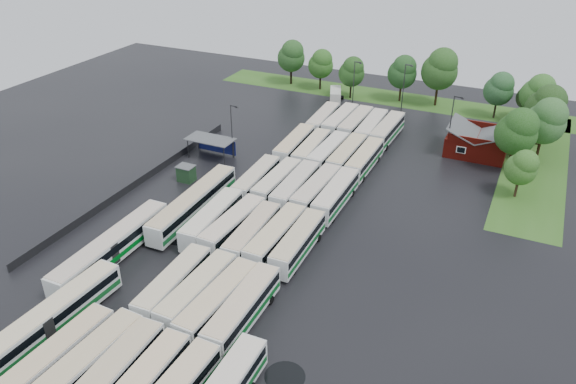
% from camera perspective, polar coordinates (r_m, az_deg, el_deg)
% --- Properties ---
extents(ground, '(160.00, 160.00, 0.00)m').
position_cam_1_polar(ground, '(74.52, -5.35, -5.42)').
color(ground, black).
rests_on(ground, ground).
extents(brick_building, '(10.07, 8.60, 5.39)m').
position_cam_1_polar(brick_building, '(103.65, 18.62, 4.65)').
color(brick_building, maroon).
rests_on(brick_building, ground).
extents(wash_shed, '(8.20, 4.20, 3.58)m').
position_cam_1_polar(wash_shed, '(97.54, -7.76, 5.16)').
color(wash_shed, '#2D2D30').
rests_on(wash_shed, ground).
extents(utility_hut, '(2.70, 2.20, 2.62)m').
position_cam_1_polar(utility_hut, '(90.74, -10.30, 1.88)').
color(utility_hut, '#19391C').
rests_on(utility_hut, ground).
extents(grass_strip_north, '(80.00, 10.00, 0.01)m').
position_cam_1_polar(grass_strip_north, '(128.17, 10.23, 9.41)').
color(grass_strip_north, '#35641E').
rests_on(grass_strip_north, ground).
extents(grass_strip_east, '(10.00, 50.00, 0.01)m').
position_cam_1_polar(grass_strip_east, '(104.10, 23.86, 2.60)').
color(grass_strip_east, '#35641E').
rests_on(grass_strip_east, ground).
extents(west_fence, '(0.10, 50.00, 1.20)m').
position_cam_1_polar(west_fence, '(91.29, -14.99, 0.98)').
color(west_fence, '#2D2D30').
rests_on(west_fence, ground).
extents(bus_r0c0, '(3.16, 12.53, 3.46)m').
position_cam_1_polar(bus_r0c0, '(60.53, -22.16, -15.12)').
color(bus_r0c0, silver).
rests_on(bus_r0c0, ground).
extents(bus_r0c1, '(3.32, 13.19, 3.64)m').
position_cam_1_polar(bus_r0c1, '(58.57, -19.71, -16.18)').
color(bus_r0c1, silver).
rests_on(bus_r0c1, ground).
extents(bus_r0c2, '(3.23, 13.18, 3.64)m').
position_cam_1_polar(bus_r0c2, '(56.78, -17.42, -17.45)').
color(bus_r0c2, silver).
rests_on(bus_r0c2, ground).
extents(bus_r1c1, '(3.08, 12.58, 3.48)m').
position_cam_1_polar(bus_r1c1, '(65.83, -11.55, -9.17)').
color(bus_r1c1, silver).
rests_on(bus_r1c1, ground).
extents(bus_r1c2, '(2.98, 12.73, 3.53)m').
position_cam_1_polar(bus_r1c2, '(64.29, -9.19, -9.95)').
color(bus_r1c2, silver).
rests_on(bus_r1c2, ground).
extents(bus_r1c3, '(3.27, 13.02, 3.60)m').
position_cam_1_polar(bus_r1c3, '(62.55, -7.10, -11.00)').
color(bus_r1c3, silver).
rests_on(bus_r1c3, ground).
extents(bus_r1c4, '(2.98, 13.13, 3.64)m').
position_cam_1_polar(bus_r1c4, '(61.31, -4.63, -11.78)').
color(bus_r1c4, silver).
rests_on(bus_r1c4, ground).
extents(bus_r2c0, '(3.30, 13.14, 3.63)m').
position_cam_1_polar(bus_r2c0, '(76.52, -7.71, -2.78)').
color(bus_r2c0, silver).
rests_on(bus_r2c0, ground).
extents(bus_r2c1, '(3.18, 12.79, 3.53)m').
position_cam_1_polar(bus_r2c1, '(74.98, -5.61, -3.42)').
color(bus_r2c1, silver).
rests_on(bus_r2c1, ground).
extents(bus_r2c2, '(3.18, 12.59, 3.48)m').
position_cam_1_polar(bus_r2c2, '(73.21, -3.65, -4.24)').
color(bus_r2c2, silver).
rests_on(bus_r2c2, ground).
extents(bus_r2c3, '(2.86, 13.03, 3.62)m').
position_cam_1_polar(bus_r2c3, '(72.26, -1.26, -4.59)').
color(bus_r2c3, silver).
rests_on(bus_r2c3, ground).
extents(bus_r2c4, '(2.98, 12.68, 3.51)m').
position_cam_1_polar(bus_r2c4, '(71.31, 1.04, -5.16)').
color(bus_r2c4, silver).
rests_on(bus_r2c4, ground).
extents(bus_r3c0, '(3.17, 12.49, 3.45)m').
position_cam_1_polar(bus_r3c0, '(86.29, -3.24, 1.27)').
color(bus_r3c0, silver).
rests_on(bus_r3c0, ground).
extents(bus_r3c1, '(2.69, 12.39, 3.45)m').
position_cam_1_polar(bus_r3c1, '(85.36, -1.12, 0.99)').
color(bus_r3c1, silver).
rests_on(bus_r3c1, ground).
extents(bus_r3c2, '(3.01, 13.08, 3.63)m').
position_cam_1_polar(bus_r3c2, '(83.75, 0.76, 0.48)').
color(bus_r3c2, silver).
rests_on(bus_r3c2, ground).
extents(bus_r3c3, '(3.03, 12.90, 3.57)m').
position_cam_1_polar(bus_r3c3, '(83.05, 2.90, 0.16)').
color(bus_r3c3, silver).
rests_on(bus_r3c3, ground).
extents(bus_r3c4, '(2.85, 12.98, 3.61)m').
position_cam_1_polar(bus_r3c4, '(81.97, 4.87, -0.31)').
color(bus_r3c4, silver).
rests_on(bus_r3c4, ground).
extents(bus_r4c0, '(3.40, 13.13, 3.62)m').
position_cam_1_polar(bus_r4c0, '(97.43, 0.66, 4.77)').
color(bus_r4c0, silver).
rests_on(bus_r4c0, ground).
extents(bus_r4c1, '(3.13, 12.52, 3.46)m').
position_cam_1_polar(bus_r4c1, '(96.14, 2.40, 4.33)').
color(bus_r4c1, silver).
rests_on(bus_r4c1, ground).
extents(bus_r4c2, '(2.92, 12.72, 3.53)m').
position_cam_1_polar(bus_r4c2, '(95.01, 4.13, 4.00)').
color(bus_r4c2, silver).
rests_on(bus_r4c2, ground).
extents(bus_r4c3, '(2.77, 12.82, 3.56)m').
position_cam_1_polar(bus_r4c3, '(94.32, 6.00, 3.73)').
color(bus_r4c3, silver).
rests_on(bus_r4c3, ground).
extents(bus_r4c4, '(2.70, 12.61, 3.51)m').
position_cam_1_polar(bus_r4c4, '(93.24, 7.77, 3.28)').
color(bus_r4c4, silver).
rests_on(bus_r4c4, ground).
extents(bus_r5c0, '(3.32, 12.77, 3.52)m').
position_cam_1_polar(bus_r5c0, '(108.75, 3.58, 7.33)').
color(bus_r5c0, silver).
rests_on(bus_r5c0, ground).
extents(bus_r5c1, '(2.87, 13.04, 3.62)m').
position_cam_1_polar(bus_r5c1, '(108.13, 5.32, 7.16)').
color(bus_r5c1, silver).
rests_on(bus_r5c1, ground).
extents(bus_r5c2, '(2.82, 12.92, 3.59)m').
position_cam_1_polar(bus_r5c2, '(107.21, 6.88, 6.87)').
color(bus_r5c2, silver).
rests_on(bus_r5c2, ground).
extents(bus_r5c3, '(3.07, 13.11, 3.63)m').
position_cam_1_polar(bus_r5c3, '(105.81, 8.46, 6.47)').
color(bus_r5c3, silver).
rests_on(bus_r5c3, ground).
extents(bus_r5c4, '(3.02, 13.11, 3.64)m').
position_cam_1_polar(bus_r5c4, '(105.06, 10.06, 6.17)').
color(bus_r5c4, silver).
rests_on(bus_r5c4, ground).
extents(artic_bus_west_a, '(3.44, 18.90, 3.49)m').
position_cam_1_polar(artic_bus_west_a, '(64.87, -23.20, -11.94)').
color(artic_bus_west_a, silver).
rests_on(artic_bus_west_a, ground).
extents(artic_bus_west_b, '(3.34, 19.76, 3.65)m').
position_cam_1_polar(artic_bus_west_b, '(80.65, -9.57, -1.13)').
color(artic_bus_west_b, silver).
rests_on(artic_bus_west_b, ground).
extents(artic_bus_west_c, '(2.92, 19.68, 3.65)m').
position_cam_1_polar(artic_bus_west_c, '(73.62, -17.46, -5.39)').
color(artic_bus_west_c, silver).
rests_on(artic_bus_west_c, ground).
extents(minibus, '(4.31, 6.63, 2.72)m').
position_cam_1_polar(minibus, '(123.74, 4.84, 9.80)').
color(minibus, white).
rests_on(minibus, ground).
extents(tree_north_0, '(6.37, 6.37, 10.54)m').
position_cam_1_polar(tree_north_0, '(133.34, 0.37, 13.68)').
color(tree_north_0, black).
rests_on(tree_north_0, ground).
extents(tree_north_1, '(5.70, 5.70, 9.43)m').
position_cam_1_polar(tree_north_1, '(129.96, 3.39, 12.90)').
color(tree_north_1, black).
rests_on(tree_north_1, ground).
extents(tree_north_2, '(5.66, 5.66, 9.37)m').
position_cam_1_polar(tree_north_2, '(124.90, 6.53, 12.08)').
color(tree_north_2, black).
rests_on(tree_north_2, ground).
extents(tree_north_3, '(6.20, 6.20, 10.27)m').
position_cam_1_polar(tree_north_3, '(124.39, 11.59, 11.89)').
color(tree_north_3, black).
rests_on(tree_north_3, ground).
extents(tree_north_4, '(7.56, 7.56, 12.52)m').
position_cam_1_polar(tree_north_4, '(123.13, 15.24, 12.00)').
color(tree_north_4, black).
rests_on(tree_north_4, ground).
extents(tree_north_5, '(5.83, 5.83, 9.66)m').
position_cam_1_polar(tree_north_5, '(120.14, 20.70, 9.81)').
color(tree_north_5, black).
rests_on(tree_north_5, ground).
extents(tree_north_6, '(4.79, 4.79, 7.93)m').
position_cam_1_polar(tree_north_6, '(121.52, 23.35, 8.95)').
color(tree_north_6, black).
rests_on(tree_north_6, ground).
extents(tree_east_0, '(4.76, 4.76, 7.88)m').
position_cam_1_polar(tree_east_0, '(89.81, 22.70, 2.36)').
color(tree_east_0, '#392517').
rests_on(tree_east_0, ground).
extents(tree_east_1, '(6.71, 6.71, 11.11)m').
position_cam_1_polar(tree_east_1, '(97.15, 22.30, 5.76)').
color(tree_east_1, black).
rests_on(tree_east_1, ground).
extents(tree_east_2, '(6.86, 6.86, 11.36)m').
position_cam_1_polar(tree_east_2, '(103.00, 24.77, 6.61)').
color(tree_east_2, '#372014').
rests_on(tree_east_2, ground).
extents(tree_east_3, '(6.92, 6.92, 11.46)m').
position_cam_1_polar(tree_east_3, '(109.64, 24.79, 7.90)').
color(tree_east_3, black).
rests_on(tree_east_3, ground).
extents(tree_east_4, '(6.37, 6.37, 10.56)m').
position_cam_1_polar(tree_east_4, '(118.46, 24.09, 9.19)').
color(tree_east_4, black).
rests_on(tree_east_4, ground).
extents(lamp_post_ne, '(1.69, 0.33, 10.99)m').
position_cam_1_polar(lamp_post_ne, '(99.51, 16.29, 6.85)').
color(lamp_post_ne, '#2D2D30').
rests_on(lamp_post_ne, ground).
extents(lamp_post_nw, '(1.47, 0.29, 9.54)m').
position_cam_1_polar(lamp_post_nw, '(96.02, -5.68, 6.55)').
color(lamp_post_nw, '#2D2D30').
rests_on(lamp_post_nw, ground).
extents(lamp_post_back_w, '(1.57, 0.31, 10.22)m').
position_cam_1_polar(lamp_post_back_w, '(118.24, 6.76, 11.04)').
color(lamp_post_back_w, '#2D2D30').
rests_on(lamp_post_back_w, ground).
extents(lamp_post_back_e, '(1.61, 0.31, 10.42)m').
position_cam_1_polar(lamp_post_back_e, '(117.20, 11.73, 10.54)').
color(lamp_post_back_e, '#2D2D30').
rests_on(lamp_post_back_e, ground).
extents(puddle_0, '(5.84, 5.84, 0.01)m').
position_cam_1_polar(puddle_0, '(63.78, -16.30, -13.58)').
color(puddle_0, black).
rests_on(puddle_0, ground).
extents(puddle_2, '(5.73, 5.73, 0.01)m').
position_cam_1_polar(puddle_2, '(77.84, -10.62, -4.19)').
color(puddle_2, black).
rests_on(puddle_2, ground).
extents(puddle_3, '(3.01, 3.01, 0.01)m').
position_cam_1_polar(puddle_3, '(69.38, -1.62, -8.22)').
color(puddle_3, black).
rests_on(puddle_3, ground).
extents(puddle_4, '(4.03, 4.03, 0.01)m').
position_cam_1_polar(puddle_4, '(57.14, -0.32, -18.24)').
color(puddle_4, black).
rests_on(puddle_4, ground).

